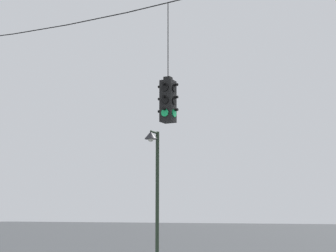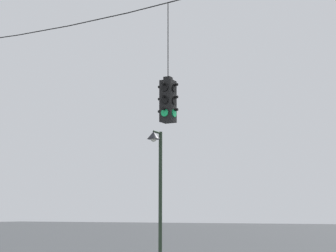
# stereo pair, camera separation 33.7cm
# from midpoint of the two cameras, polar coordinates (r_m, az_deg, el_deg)

# --- Properties ---
(span_wire) EXTENTS (14.79, 0.03, 0.43)m
(span_wire) POSITION_cam_midpoint_polar(r_m,az_deg,el_deg) (15.56, -7.18, 12.09)
(span_wire) COLOR black
(traffic_light_over_intersection) EXTENTS (0.58, 0.58, 3.30)m
(traffic_light_over_intersection) POSITION_cam_midpoint_polar(r_m,az_deg,el_deg) (13.53, 0.72, 2.87)
(traffic_light_over_intersection) COLOR black
(street_lamp) EXTENTS (0.42, 0.74, 4.71)m
(street_lamp) POSITION_cam_midpoint_polar(r_m,az_deg,el_deg) (17.02, -0.62, -5.17)
(street_lamp) COLOR #233323
(street_lamp) RESTS_ON ground_plane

